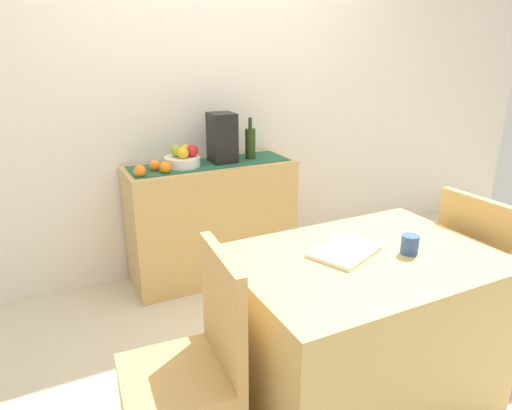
# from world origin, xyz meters

# --- Properties ---
(ground_plane) EXTENTS (6.40, 6.40, 0.02)m
(ground_plane) POSITION_xyz_m (0.00, 0.00, -0.01)
(ground_plane) COLOR beige
(ground_plane) RESTS_ON ground
(room_wall_rear) EXTENTS (6.40, 0.06, 2.70)m
(room_wall_rear) POSITION_xyz_m (0.00, 1.18, 1.35)
(room_wall_rear) COLOR silver
(room_wall_rear) RESTS_ON ground
(sideboard_console) EXTENTS (1.13, 0.42, 0.83)m
(sideboard_console) POSITION_xyz_m (-0.08, 0.92, 0.41)
(sideboard_console) COLOR tan
(sideboard_console) RESTS_ON ground
(table_runner) EXTENTS (1.06, 0.32, 0.01)m
(table_runner) POSITION_xyz_m (-0.08, 0.92, 0.83)
(table_runner) COLOR #24593E
(table_runner) RESTS_ON sideboard_console
(fruit_bowl) EXTENTS (0.23, 0.23, 0.06)m
(fruit_bowl) POSITION_xyz_m (-0.27, 0.92, 0.86)
(fruit_bowl) COLOR white
(fruit_bowl) RESTS_ON table_runner
(apple_right) EXTENTS (0.08, 0.08, 0.08)m
(apple_right) POSITION_xyz_m (-0.31, 0.94, 0.93)
(apple_right) COLOR #90A62D
(apple_right) RESTS_ON fruit_bowl
(apple_upper) EXTENTS (0.08, 0.08, 0.08)m
(apple_upper) POSITION_xyz_m (-0.21, 0.89, 0.93)
(apple_upper) COLOR red
(apple_upper) RESTS_ON fruit_bowl
(apple_rear) EXTENTS (0.07, 0.07, 0.07)m
(apple_rear) POSITION_xyz_m (-0.28, 0.87, 0.93)
(apple_rear) COLOR gold
(apple_rear) RESTS_ON fruit_bowl
(apple_left) EXTENTS (0.07, 0.07, 0.07)m
(apple_left) POSITION_xyz_m (-0.23, 0.97, 0.93)
(apple_left) COLOR gold
(apple_left) RESTS_ON fruit_bowl
(wine_bottle) EXTENTS (0.07, 0.07, 0.29)m
(wine_bottle) POSITION_xyz_m (0.22, 0.92, 0.94)
(wine_bottle) COLOR #233B16
(wine_bottle) RESTS_ON sideboard_console
(coffee_maker) EXTENTS (0.16, 0.18, 0.33)m
(coffee_maker) POSITION_xyz_m (0.01, 0.92, 0.99)
(coffee_maker) COLOR black
(coffee_maker) RESTS_ON sideboard_console
(orange_loose_far) EXTENTS (0.07, 0.07, 0.07)m
(orange_loose_far) POSITION_xyz_m (-0.58, 0.81, 0.86)
(orange_loose_far) COLOR orange
(orange_loose_far) RESTS_ON sideboard_console
(orange_loose_end) EXTENTS (0.07, 0.07, 0.07)m
(orange_loose_end) POSITION_xyz_m (-0.46, 0.90, 0.86)
(orange_loose_end) COLOR orange
(orange_loose_end) RESTS_ON sideboard_console
(orange_loose_near_bowl) EXTENTS (0.07, 0.07, 0.07)m
(orange_loose_near_bowl) POSITION_xyz_m (-0.42, 0.82, 0.86)
(orange_loose_near_bowl) COLOR orange
(orange_loose_near_bowl) RESTS_ON sideboard_console
(dining_table) EXTENTS (1.11, 0.78, 0.74)m
(dining_table) POSITION_xyz_m (0.05, -0.52, 0.37)
(dining_table) COLOR tan
(dining_table) RESTS_ON ground
(open_book) EXTENTS (0.34, 0.30, 0.02)m
(open_book) POSITION_xyz_m (-0.01, -0.46, 0.75)
(open_book) COLOR white
(open_book) RESTS_ON dining_table
(coffee_cup) EXTENTS (0.07, 0.07, 0.08)m
(coffee_cup) POSITION_xyz_m (0.23, -0.58, 0.78)
(coffee_cup) COLOR #314F92
(coffee_cup) RESTS_ON dining_table
(chair_by_corner) EXTENTS (0.42, 0.42, 0.90)m
(chair_by_corner) POSITION_xyz_m (0.87, -0.52, 0.27)
(chair_by_corner) COLOR tan
(chair_by_corner) RESTS_ON ground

